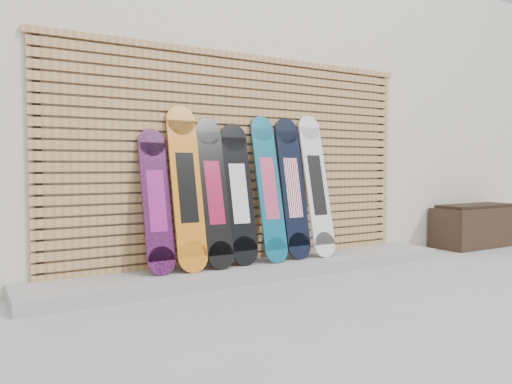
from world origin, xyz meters
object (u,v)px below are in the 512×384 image
planter_box (475,226)px  snowboard_4 (269,188)px  snowboard_3 (239,194)px  snowboard_5 (293,188)px  snowboard_2 (214,193)px  snowboard_0 (156,201)px  snowboard_1 (187,188)px  snowboard_6 (317,185)px

planter_box → snowboard_4: (-3.37, 0.06, 0.60)m
snowboard_3 → snowboard_5: 0.67m
snowboard_2 → snowboard_4: size_ratio=0.96×
snowboard_2 → snowboard_5: size_ratio=0.97×
snowboard_0 → planter_box: bearing=-1.1°
snowboard_0 → snowboard_5: bearing=-0.2°
snowboard_1 → snowboard_5: snowboard_1 is taller
snowboard_1 → snowboard_4: size_ratio=1.03×
snowboard_3 → snowboard_6: size_ratio=0.91×
planter_box → snowboard_2: (-4.01, 0.06, 0.57)m
planter_box → snowboard_0: snowboard_0 is taller
snowboard_0 → snowboard_5: 1.54m
snowboard_0 → snowboard_6: 1.85m
snowboard_5 → snowboard_2: bearing=-178.8°
snowboard_2 → snowboard_3: snowboard_2 is taller
snowboard_3 → planter_box: bearing=-1.4°
snowboard_4 → planter_box: bearing=-1.1°
planter_box → snowboard_2: 4.05m
snowboard_2 → snowboard_3: size_ratio=1.03×
snowboard_6 → planter_box: bearing=-1.2°
planter_box → snowboard_3: bearing=178.6°
snowboard_0 → snowboard_2: size_ratio=0.92×
planter_box → snowboard_1: snowboard_1 is taller
snowboard_3 → snowboard_5: bearing=-0.5°
snowboard_1 → snowboard_6: size_ratio=1.01×
snowboard_1 → snowboard_3: 0.58m
snowboard_0 → snowboard_5: size_ratio=0.88×
snowboard_6 → snowboard_0: bearing=179.1°
snowboard_3 → snowboard_6: (0.97, -0.03, 0.07)m
planter_box → snowboard_2: size_ratio=0.88×
snowboard_3 → snowboard_6: 0.97m
snowboard_0 → snowboard_5: (1.54, -0.01, 0.09)m
snowboard_0 → snowboard_3: (0.87, -0.00, 0.04)m
snowboard_4 → snowboard_6: 0.63m
snowboard_0 → snowboard_5: snowboard_5 is taller
snowboard_2 → snowboard_4: bearing=-0.0°
snowboard_2 → snowboard_6: bearing=-0.2°
planter_box → snowboard_3: (-3.72, 0.09, 0.55)m
snowboard_0 → snowboard_4: 1.23m
planter_box → snowboard_3: 3.76m
planter_box → snowboard_5: (-3.05, 0.08, 0.59)m
snowboard_2 → snowboard_4: 0.64m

